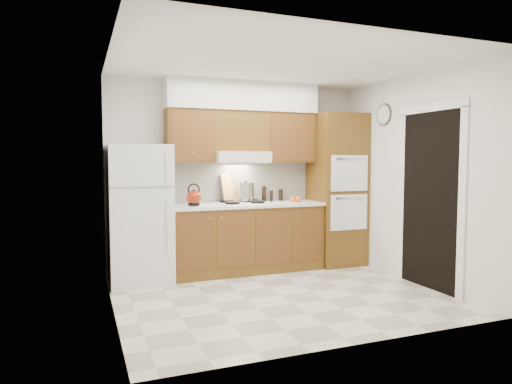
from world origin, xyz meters
TOP-DOWN VIEW (x-y plane):
  - floor at (0.00, 0.00)m, footprint 3.60×3.60m
  - ceiling at (0.00, 0.00)m, footprint 3.60×3.60m
  - wall_back at (0.00, 1.50)m, footprint 3.60×0.02m
  - wall_left at (-1.80, 0.00)m, footprint 0.02×3.00m
  - wall_right at (1.80, 0.00)m, footprint 0.02×3.00m
  - fridge at (-1.41, 1.14)m, footprint 0.75×0.72m
  - base_cabinets at (0.02, 1.20)m, footprint 2.11×0.60m
  - countertop at (0.03, 1.19)m, footprint 2.13×0.62m
  - backsplash at (0.02, 1.49)m, footprint 2.11×0.03m
  - oven_cabinet at (1.44, 1.18)m, footprint 0.70×0.65m
  - upper_cab_left at (-0.71, 1.33)m, footprint 0.63×0.33m
  - upper_cab_right at (0.72, 1.33)m, footprint 0.73×0.33m
  - range_hood at (-0.02, 1.27)m, footprint 0.75×0.45m
  - upper_cab_over_hood at (-0.02, 1.33)m, footprint 0.75×0.33m
  - soffit at (0.03, 1.32)m, footprint 2.13×0.36m
  - cooktop at (-0.02, 1.21)m, footprint 0.74×0.50m
  - doorway at (1.79, -0.35)m, footprint 0.02×0.90m
  - wall_clock at (1.79, 0.55)m, footprint 0.02×0.30m
  - kettle at (-0.72, 1.12)m, footprint 0.19×0.19m
  - cutting_board at (-0.11, 1.45)m, footprint 0.33×0.23m
  - stock_pot at (0.07, 1.33)m, footprint 0.29×0.29m
  - condiment_a at (0.39, 1.45)m, footprint 0.08×0.08m
  - condiment_b at (0.46, 1.33)m, footprint 0.06×0.06m
  - condiment_c at (0.65, 1.43)m, footprint 0.07×0.07m
  - orange_near at (0.79, 1.14)m, footprint 0.11×0.11m
  - orange_far at (0.72, 1.17)m, footprint 0.10×0.10m

SIDE VIEW (x-z plane):
  - floor at x=0.00m, z-range 0.00..0.00m
  - base_cabinets at x=0.02m, z-range 0.00..0.90m
  - fridge at x=-1.41m, z-range 0.00..1.72m
  - countertop at x=0.03m, z-range 0.90..0.94m
  - cooktop at x=-0.02m, z-range 0.94..0.95m
  - orange_far at x=0.72m, z-range 0.94..1.02m
  - orange_near at x=0.79m, z-range 0.94..1.02m
  - condiment_b at x=0.46m, z-range 0.94..1.10m
  - condiment_c at x=0.65m, z-range 0.94..1.11m
  - kettle at x=-0.72m, z-range 0.95..1.14m
  - condiment_a at x=0.39m, z-range 0.94..1.16m
  - doorway at x=1.79m, z-range 0.00..2.10m
  - stock_pot at x=0.07m, z-range 0.97..1.21m
  - oven_cabinet at x=1.44m, z-range 0.00..2.20m
  - cutting_board at x=-0.11m, z-range 0.93..1.35m
  - backsplash at x=0.02m, z-range 0.94..1.50m
  - wall_back at x=0.00m, z-range 0.00..2.60m
  - wall_left at x=-1.80m, z-range 0.00..2.60m
  - wall_right at x=1.80m, z-range 0.00..2.60m
  - range_hood at x=-0.02m, z-range 1.50..1.65m
  - upper_cab_left at x=-0.71m, z-range 1.50..2.20m
  - upper_cab_right at x=0.72m, z-range 1.50..2.20m
  - upper_cab_over_hood at x=-0.02m, z-range 1.65..2.20m
  - wall_clock at x=1.79m, z-range 2.00..2.30m
  - soffit at x=0.03m, z-range 2.20..2.60m
  - ceiling at x=0.00m, z-range 2.60..2.60m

